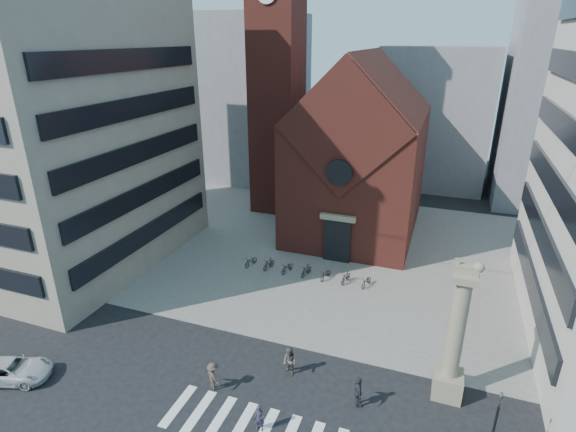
% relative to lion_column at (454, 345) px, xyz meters
% --- Properties ---
extents(ground, '(120.00, 120.00, 0.00)m').
position_rel_lion_column_xyz_m(ground, '(-10.01, -3.00, -3.46)').
color(ground, black).
rests_on(ground, ground).
extents(piazza, '(46.00, 30.00, 0.05)m').
position_rel_lion_column_xyz_m(piazza, '(-10.01, 16.00, -3.43)').
color(piazza, gray).
rests_on(piazza, ground).
extents(zebra_crossing, '(10.20, 3.20, 0.01)m').
position_rel_lion_column_xyz_m(zebra_crossing, '(-9.46, -6.00, -3.45)').
color(zebra_crossing, white).
rests_on(zebra_crossing, ground).
extents(church, '(12.00, 16.65, 18.00)m').
position_rel_lion_column_xyz_m(church, '(-10.01, 22.04, 4.53)').
color(church, maroon).
rests_on(church, ground).
extents(campanile, '(5.50, 5.50, 31.20)m').
position_rel_lion_column_xyz_m(campanile, '(-20.01, 25.00, 12.28)').
color(campanile, maroon).
rests_on(campanile, ground).
extents(building_left, '(18.00, 20.00, 26.00)m').
position_rel_lion_column_xyz_m(building_left, '(-34.01, 7.00, 9.54)').
color(building_left, gray).
rests_on(building_left, ground).
extents(bg_block_left, '(16.00, 14.00, 22.00)m').
position_rel_lion_column_xyz_m(bg_block_left, '(-30.01, 37.00, 7.54)').
color(bg_block_left, gray).
rests_on(bg_block_left, ground).
extents(bg_block_mid, '(14.00, 12.00, 18.00)m').
position_rel_lion_column_xyz_m(bg_block_mid, '(-4.01, 42.00, 5.54)').
color(bg_block_mid, gray).
rests_on(bg_block_mid, ground).
extents(lion_column, '(1.63, 1.60, 8.68)m').
position_rel_lion_column_xyz_m(lion_column, '(0.00, 0.00, 0.00)').
color(lion_column, gray).
rests_on(lion_column, ground).
extents(traffic_light, '(0.13, 0.16, 4.30)m').
position_rel_lion_column_xyz_m(traffic_light, '(1.99, -4.00, -1.17)').
color(traffic_light, black).
rests_on(traffic_light, ground).
extents(white_car, '(5.04, 3.53, 1.28)m').
position_rel_lion_column_xyz_m(white_car, '(-24.51, -7.55, -2.82)').
color(white_car, silver).
rests_on(white_car, ground).
extents(pedestrian_0, '(0.61, 0.45, 1.56)m').
position_rel_lion_column_xyz_m(pedestrian_0, '(-9.08, -5.95, -2.68)').
color(pedestrian_0, '#2B2837').
rests_on(pedestrian_0, ground).
extents(pedestrian_1, '(1.13, 1.05, 1.86)m').
position_rel_lion_column_xyz_m(pedestrian_1, '(-9.02, -1.50, -2.53)').
color(pedestrian_1, '#574E46').
rests_on(pedestrian_1, ground).
extents(pedestrian_2, '(0.89, 1.21, 1.91)m').
position_rel_lion_column_xyz_m(pedestrian_2, '(-4.62, -2.59, -2.50)').
color(pedestrian_2, '#2B2B33').
rests_on(pedestrian_2, ground).
extents(pedestrian_3, '(1.34, 1.17, 1.80)m').
position_rel_lion_column_xyz_m(pedestrian_3, '(-12.76, -4.15, -2.56)').
color(pedestrian_3, '#44372D').
rests_on(pedestrian_3, ground).
extents(scooter_0, '(0.97, 1.75, 0.87)m').
position_rel_lion_column_xyz_m(scooter_0, '(-16.93, 10.32, -2.97)').
color(scooter_0, black).
rests_on(scooter_0, piazza).
extents(scooter_1, '(0.84, 1.67, 0.97)m').
position_rel_lion_column_xyz_m(scooter_1, '(-15.21, 10.32, -2.92)').
color(scooter_1, black).
rests_on(scooter_1, piazza).
extents(scooter_2, '(0.97, 1.75, 0.87)m').
position_rel_lion_column_xyz_m(scooter_2, '(-13.48, 10.32, -2.97)').
color(scooter_2, black).
rests_on(scooter_2, piazza).
extents(scooter_3, '(0.84, 1.67, 0.97)m').
position_rel_lion_column_xyz_m(scooter_3, '(-11.75, 10.32, -2.92)').
color(scooter_3, black).
rests_on(scooter_3, piazza).
extents(scooter_4, '(0.97, 1.75, 0.87)m').
position_rel_lion_column_xyz_m(scooter_4, '(-10.03, 10.32, -2.97)').
color(scooter_4, black).
rests_on(scooter_4, piazza).
extents(scooter_5, '(0.84, 1.67, 0.97)m').
position_rel_lion_column_xyz_m(scooter_5, '(-8.30, 10.32, -2.92)').
color(scooter_5, black).
rests_on(scooter_5, piazza).
extents(scooter_6, '(0.97, 1.75, 0.87)m').
position_rel_lion_column_xyz_m(scooter_6, '(-6.57, 10.32, -2.97)').
color(scooter_6, black).
rests_on(scooter_6, piazza).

